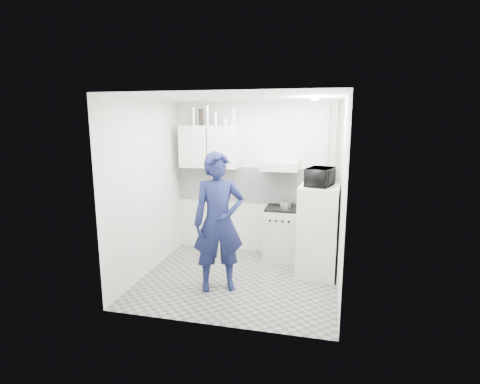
# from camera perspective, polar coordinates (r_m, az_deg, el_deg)

# --- Properties ---
(floor) EXTENTS (2.80, 2.80, 0.00)m
(floor) POSITION_cam_1_polar(r_m,az_deg,el_deg) (5.62, -0.27, -13.22)
(floor) COLOR slate
(floor) RESTS_ON ground
(ceiling) EXTENTS (2.80, 2.80, 0.00)m
(ceiling) POSITION_cam_1_polar(r_m,az_deg,el_deg) (5.12, -0.30, 14.31)
(ceiling) COLOR white
(ceiling) RESTS_ON wall_back
(wall_back) EXTENTS (2.80, 0.00, 2.80)m
(wall_back) POSITION_cam_1_polar(r_m,az_deg,el_deg) (6.42, 2.35, 2.02)
(wall_back) COLOR silver
(wall_back) RESTS_ON floor
(wall_left) EXTENTS (0.00, 2.60, 2.60)m
(wall_left) POSITION_cam_1_polar(r_m,az_deg,el_deg) (5.71, -14.08, 0.54)
(wall_left) COLOR silver
(wall_left) RESTS_ON floor
(wall_right) EXTENTS (0.00, 2.60, 2.60)m
(wall_right) POSITION_cam_1_polar(r_m,az_deg,el_deg) (5.08, 15.26, -0.82)
(wall_right) COLOR silver
(wall_right) RESTS_ON floor
(person) EXTENTS (0.82, 0.69, 1.90)m
(person) POSITION_cam_1_polar(r_m,az_deg,el_deg) (5.05, -3.27, -4.62)
(person) COLOR #13193F
(person) RESTS_ON floor
(stove) EXTENTS (0.53, 0.53, 0.85)m
(stove) POSITION_cam_1_polar(r_m,az_deg,el_deg) (6.30, 6.27, -6.38)
(stove) COLOR #BEB5AA
(stove) RESTS_ON floor
(fridge) EXTENTS (0.60, 0.60, 1.36)m
(fridge) POSITION_cam_1_polar(r_m,az_deg,el_deg) (5.66, 11.76, -5.89)
(fridge) COLOR white
(fridge) RESTS_ON floor
(stove_top) EXTENTS (0.51, 0.51, 0.03)m
(stove_top) POSITION_cam_1_polar(r_m,az_deg,el_deg) (6.19, 6.36, -2.49)
(stove_top) COLOR black
(stove_top) RESTS_ON stove
(saucepan) EXTENTS (0.19, 0.19, 0.10)m
(saucepan) POSITION_cam_1_polar(r_m,az_deg,el_deg) (6.16, 6.96, -1.92)
(saucepan) COLOR silver
(saucepan) RESTS_ON stove_top
(microwave) EXTENTS (0.55, 0.44, 0.27)m
(microwave) POSITION_cam_1_polar(r_m,az_deg,el_deg) (5.48, 12.10, 2.27)
(microwave) COLOR black
(microwave) RESTS_ON fridge
(bottle_b) EXTENTS (0.08, 0.08, 0.30)m
(bottle_b) POSITION_cam_1_polar(r_m,az_deg,el_deg) (6.45, -7.11, 11.35)
(bottle_b) COLOR silver
(bottle_b) RESTS_ON upper_cabinet
(bottle_c) EXTENTS (0.07, 0.07, 0.27)m
(bottle_c) POSITION_cam_1_polar(r_m,az_deg,el_deg) (6.40, -5.96, 11.27)
(bottle_c) COLOR black
(bottle_c) RESTS_ON upper_cabinet
(bottle_d) EXTENTS (0.08, 0.08, 0.33)m
(bottle_d) POSITION_cam_1_polar(r_m,az_deg,el_deg) (6.37, -5.02, 11.56)
(bottle_d) COLOR silver
(bottle_d) RESTS_ON upper_cabinet
(canister_a) EXTENTS (0.08, 0.08, 0.21)m
(canister_a) POSITION_cam_1_polar(r_m,az_deg,el_deg) (6.32, -3.81, 11.01)
(canister_a) COLOR silver
(canister_a) RESTS_ON upper_cabinet
(canister_b) EXTENTS (0.07, 0.07, 0.14)m
(canister_b) POSITION_cam_1_polar(r_m,az_deg,el_deg) (6.27, -2.22, 10.71)
(canister_b) COLOR #B2B7BC
(canister_b) RESTS_ON upper_cabinet
(bottle_e) EXTENTS (0.08, 0.08, 0.30)m
(bottle_e) POSITION_cam_1_polar(r_m,az_deg,el_deg) (6.24, -0.98, 11.46)
(bottle_e) COLOR #B2B7BC
(bottle_e) RESTS_ON upper_cabinet
(upper_cabinet) EXTENTS (1.00, 0.35, 0.70)m
(upper_cabinet) POSITION_cam_1_polar(r_m,az_deg,el_deg) (6.37, -4.59, 6.91)
(upper_cabinet) COLOR white
(upper_cabinet) RESTS_ON wall_back
(range_hood) EXTENTS (0.60, 0.50, 0.14)m
(range_hood) POSITION_cam_1_polar(r_m,az_deg,el_deg) (6.06, 6.10, 4.01)
(range_hood) COLOR #BEB5AA
(range_hood) RESTS_ON wall_back
(backsplash) EXTENTS (2.74, 0.03, 0.60)m
(backsplash) POSITION_cam_1_polar(r_m,az_deg,el_deg) (6.42, 2.32, 1.12)
(backsplash) COLOR white
(backsplash) RESTS_ON wall_back
(pipe_a) EXTENTS (0.05, 0.05, 2.60)m
(pipe_a) POSITION_cam_1_polar(r_m,az_deg,el_deg) (6.22, 14.04, 1.41)
(pipe_a) COLOR #BEB5AA
(pipe_a) RESTS_ON floor
(pipe_b) EXTENTS (0.04, 0.04, 2.60)m
(pipe_b) POSITION_cam_1_polar(r_m,az_deg,el_deg) (6.22, 12.94, 1.46)
(pipe_b) COLOR #BEB5AA
(pipe_b) RESTS_ON floor
(ceiling_spot_fixture) EXTENTS (0.10, 0.10, 0.02)m
(ceiling_spot_fixture) POSITION_cam_1_polar(r_m,az_deg,el_deg) (5.18, 11.38, 13.73)
(ceiling_spot_fixture) COLOR white
(ceiling_spot_fixture) RESTS_ON ceiling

